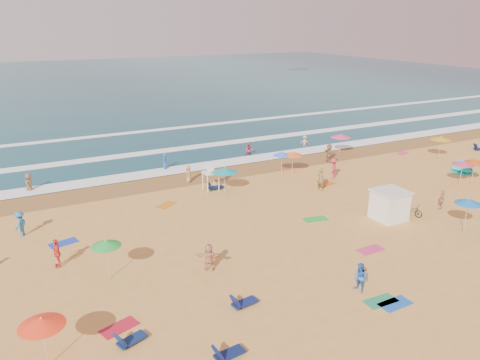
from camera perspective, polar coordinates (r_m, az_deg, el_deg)
name	(u,v)px	position (r m, az deg, el deg)	size (l,w,h in m)	color
ground	(277,227)	(32.00, 4.58, -5.70)	(220.00, 220.00, 0.00)	gold
ocean	(77,85)	(110.54, -19.31, 10.93)	(220.00, 140.00, 0.18)	#0C4756
wet_sand	(205,175)	(42.38, -4.30, 0.57)	(220.00, 220.00, 0.00)	olive
surf_foam	(172,151)	(50.26, -8.26, 3.47)	(200.00, 18.70, 0.05)	white
cabana	(389,206)	(34.37, 17.74, -3.00)	(2.00, 2.00, 2.00)	white
cabana_roof	(391,191)	(34.00, 17.91, -1.34)	(2.20, 2.20, 0.12)	silver
bicycle	(411,210)	(35.69, 20.17, -3.43)	(0.58, 1.66, 0.87)	black
lifeguard_stand	(211,178)	(38.29, -3.59, 0.22)	(1.20, 1.20, 2.10)	white
beach_umbrellas	(309,186)	(33.67, 8.45, -0.75)	(61.41, 24.99, 0.78)	#FF3515
loungers	(386,230)	(32.50, 17.39, -5.82)	(43.22, 21.62, 0.34)	#102150
towels	(321,223)	(32.91, 9.83, -5.18)	(39.63, 21.48, 0.03)	#AD1529
beachgoers	(227,189)	(36.49, -1.65, -1.13)	(40.28, 26.59, 2.14)	blue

